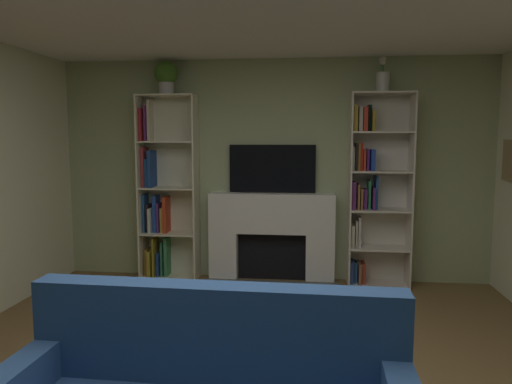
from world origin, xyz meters
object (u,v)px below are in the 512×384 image
object	(u,v)px
fireplace	(272,235)
potted_plant	(166,76)
coffee_table	(230,362)
tv	(272,169)
bookshelf_left	(163,196)
bookshelf_right	(372,189)
vase_with_flowers	(383,80)

from	to	relation	value
fireplace	potted_plant	world-z (taller)	potted_plant
coffee_table	tv	bearing A→B (deg)	89.28
tv	bookshelf_left	distance (m)	1.31
bookshelf_left	bookshelf_right	distance (m)	2.38
bookshelf_left	vase_with_flowers	bearing A→B (deg)	-1.11
vase_with_flowers	fireplace	bearing A→B (deg)	178.38
potted_plant	bookshelf_right	bearing A→B (deg)	0.73
potted_plant	vase_with_flowers	bearing A→B (deg)	-0.02
bookshelf_left	potted_plant	world-z (taller)	potted_plant
potted_plant	coffee_table	distance (m)	3.54
bookshelf_left	bookshelf_right	size ratio (longest dim) A/B	1.00
tv	bookshelf_right	bearing A→B (deg)	-4.66
coffee_table	vase_with_flowers	bearing A→B (deg)	65.33
potted_plant	coffee_table	world-z (taller)	potted_plant
bookshelf_left	potted_plant	size ratio (longest dim) A/B	5.74
bookshelf_left	bookshelf_right	xyz separation A→B (m)	(2.38, -0.02, 0.11)
bookshelf_left	coffee_table	distance (m)	3.05
fireplace	vase_with_flowers	distance (m)	2.10
tv	vase_with_flowers	bearing A→B (deg)	-5.78
tv	bookshelf_right	xyz separation A→B (m)	(1.11, -0.09, -0.21)
fireplace	vase_with_flowers	size ratio (longest dim) A/B	4.02
bookshelf_right	potted_plant	xyz separation A→B (m)	(-2.30, -0.03, 1.25)
bookshelf_right	potted_plant	world-z (taller)	potted_plant
vase_with_flowers	coffee_table	size ratio (longest dim) A/B	0.48
bookshelf_left	vase_with_flowers	xyz separation A→B (m)	(2.46, -0.05, 1.29)
tv	potted_plant	distance (m)	1.59
tv	bookshelf_left	bearing A→B (deg)	-176.71
bookshelf_left	vase_with_flowers	distance (m)	2.78
fireplace	coffee_table	xyz separation A→B (m)	(-0.03, -2.70, -0.22)
fireplace	tv	size ratio (longest dim) A/B	1.55
tv	vase_with_flowers	distance (m)	1.54
fireplace	bookshelf_right	xyz separation A→B (m)	(1.11, -0.00, 0.55)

